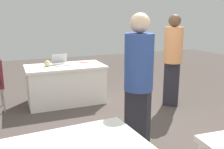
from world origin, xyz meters
The scene contains 7 objects.
ground_plane centered at (0.00, 0.00, 0.00)m, with size 14.40×14.40×0.00m, color #4C423D.
table_foreground centered at (0.50, -1.76, 0.38)m, with size 1.51×0.83×0.75m.
person_presenter centered at (-1.32, -0.81, 0.96)m, with size 0.48×0.48×1.72m.
person_attendee_browsing centered at (0.12, 0.53, 0.97)m, with size 0.48×0.48×1.74m.
laptop_silver centered at (0.55, -1.85, 0.79)m, with size 0.37×0.35×0.21m.
yarn_ball centered at (0.83, -1.81, 0.81)m, with size 0.12×0.12×0.12m, color beige.
scissors_red centered at (0.07, -1.87, 0.75)m, with size 0.18×0.04×0.01m, color red.
Camera 1 is at (1.54, 3.10, 1.72)m, focal length 41.12 mm.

